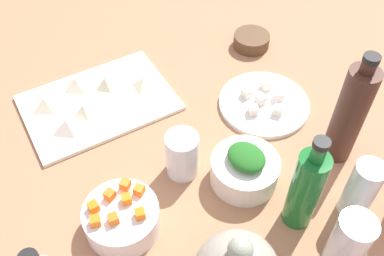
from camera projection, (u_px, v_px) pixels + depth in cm
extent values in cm
cube|color=#A7734F|center=(192.00, 146.00, 101.00)|extent=(190.00, 190.00, 3.00)
cube|color=white|center=(99.00, 103.00, 107.54)|extent=(37.74, 27.99, 1.00)
cylinder|color=white|center=(264.00, 104.00, 107.20)|extent=(22.11, 22.11, 1.20)
cylinder|color=white|center=(244.00, 170.00, 90.92)|extent=(14.26, 14.26, 6.18)
cylinder|color=white|center=(122.00, 218.00, 83.69)|extent=(14.63, 14.63, 5.83)
cylinder|color=brown|center=(251.00, 41.00, 121.67)|extent=(9.95, 9.95, 3.69)
sphere|color=#929D86|center=(240.00, 250.00, 67.03)|extent=(4.10, 4.10, 4.10)
cylinder|color=#196C2A|center=(305.00, 191.00, 80.05)|extent=(5.77, 5.77, 19.03)
cylinder|color=#196C2A|center=(318.00, 153.00, 71.54)|extent=(2.60, 2.60, 3.57)
cylinder|color=black|center=(322.00, 144.00, 69.75)|extent=(2.89, 2.89, 1.20)
cylinder|color=#45271D|center=(349.00, 116.00, 89.02)|extent=(6.33, 6.33, 23.89)
cylinder|color=#45271D|center=(369.00, 67.00, 79.08)|extent=(2.85, 2.85, 2.52)
cylinder|color=black|center=(372.00, 59.00, 77.68)|extent=(3.16, 3.16, 1.20)
cylinder|color=white|center=(349.00, 242.00, 76.50)|extent=(6.71, 6.71, 13.14)
cylinder|color=white|center=(182.00, 155.00, 90.80)|extent=(7.01, 7.01, 10.69)
cylinder|color=white|center=(361.00, 190.00, 82.99)|extent=(5.77, 5.77, 14.19)
cube|color=orange|center=(110.00, 195.00, 82.72)|extent=(2.50, 2.50, 1.80)
cube|color=orange|center=(113.00, 219.00, 79.35)|extent=(1.82, 1.82, 1.80)
cube|color=orange|center=(127.00, 199.00, 82.12)|extent=(2.05, 2.05, 1.80)
cube|color=orange|center=(140.00, 214.00, 80.03)|extent=(2.04, 2.04, 1.80)
cube|color=orange|center=(125.00, 184.00, 84.27)|extent=(2.55, 2.55, 1.80)
cube|color=orange|center=(95.00, 221.00, 79.08)|extent=(2.05, 2.05, 1.80)
cube|color=orange|center=(139.00, 190.00, 83.42)|extent=(2.54, 2.54, 1.80)
cube|color=orange|center=(93.00, 207.00, 81.01)|extent=(2.13, 2.13, 1.80)
ellipsoid|color=#246921|center=(247.00, 157.00, 87.47)|extent=(9.22, 10.02, 2.97)
cube|color=white|center=(278.00, 96.00, 106.62)|extent=(2.66, 2.66, 2.20)
cube|color=white|center=(266.00, 85.00, 109.14)|extent=(2.54, 2.54, 2.20)
cube|color=white|center=(247.00, 93.00, 107.32)|extent=(2.59, 2.59, 2.20)
cube|color=white|center=(278.00, 110.00, 103.41)|extent=(3.11, 3.11, 2.20)
cube|color=silver|center=(261.00, 99.00, 105.79)|extent=(2.58, 2.58, 2.20)
cube|color=#FBE1CC|center=(253.00, 110.00, 103.43)|extent=(2.70, 2.70, 2.20)
pyramid|color=beige|center=(84.00, 110.00, 103.41)|extent=(5.05, 4.74, 2.76)
pyramid|color=beige|center=(105.00, 83.00, 109.48)|extent=(4.89, 4.70, 2.87)
pyramid|color=beige|center=(144.00, 82.00, 109.65)|extent=(7.29, 7.45, 2.80)
pyramid|color=beige|center=(76.00, 83.00, 109.49)|extent=(6.90, 6.96, 2.77)
pyramid|color=beige|center=(45.00, 103.00, 104.97)|extent=(6.99, 6.91, 2.66)
pyramid|color=beige|center=(67.00, 125.00, 100.23)|extent=(6.74, 6.44, 2.84)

